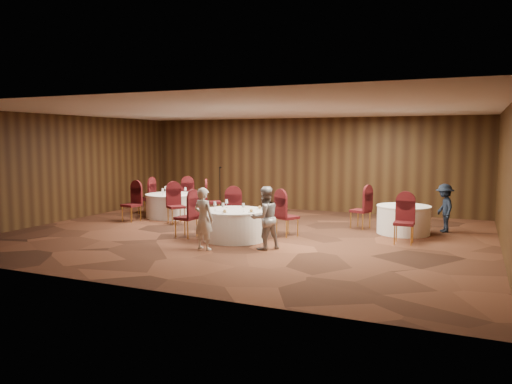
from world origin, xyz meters
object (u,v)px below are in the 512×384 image
at_px(table_main, 235,225).
at_px(man_c, 444,208).
at_px(table_left, 171,205).
at_px(woman_b, 265,218).
at_px(woman_a, 204,219).
at_px(table_right, 403,219).
at_px(mic_stand, 220,198).

bearing_deg(table_main, man_c, 34.29).
height_order(table_main, table_left, same).
height_order(table_main, woman_b, woman_b).
distance_m(woman_a, woman_b, 1.37).
relative_size(table_left, man_c, 1.25).
xyz_separation_m(table_main, man_c, (4.66, 3.18, 0.27)).
bearing_deg(table_right, table_main, -145.93).
xyz_separation_m(table_left, table_right, (7.13, 0.06, 0.00)).
xyz_separation_m(mic_stand, woman_b, (3.76, -4.97, 0.27)).
relative_size(table_main, table_right, 1.15).
relative_size(woman_a, woman_b, 0.99).
relative_size(table_main, mic_stand, 1.03).
height_order(table_main, table_right, same).
xyz_separation_m(table_left, woman_b, (4.53, -3.13, 0.33)).
bearing_deg(table_left, woman_b, -34.66).
bearing_deg(woman_b, man_c, 175.31).
bearing_deg(man_c, table_right, -74.81).
distance_m(table_left, man_c, 8.13).
bearing_deg(woman_b, table_main, -84.41).
distance_m(table_main, mic_stand, 5.03).
height_order(woman_b, man_c, woman_b).
distance_m(table_main, table_left, 4.21).
height_order(table_right, woman_b, woman_b).
bearing_deg(table_right, woman_b, -129.13).
relative_size(table_main, table_left, 0.98).
height_order(table_main, man_c, man_c).
bearing_deg(mic_stand, table_main, -58.11).
distance_m(table_left, woman_b, 5.52).
distance_m(table_right, mic_stand, 6.60).
xyz_separation_m(table_right, mic_stand, (-6.36, 1.77, 0.06)).
height_order(mic_stand, woman_b, mic_stand).
bearing_deg(table_left, mic_stand, 67.04).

